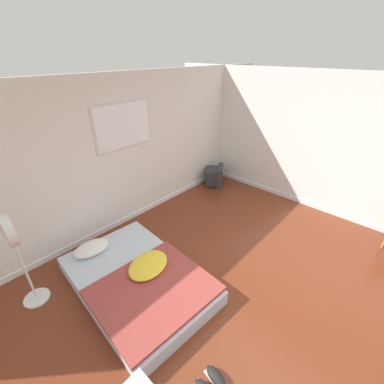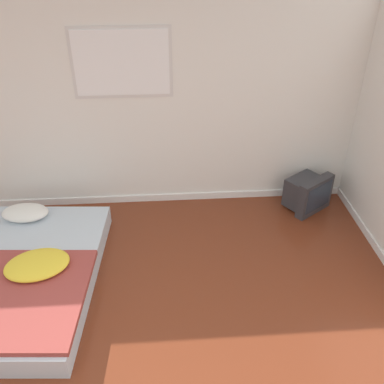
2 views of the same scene
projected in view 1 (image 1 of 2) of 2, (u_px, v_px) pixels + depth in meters
ground_plane at (268, 308)px, 3.26m from camera, size 20.00×20.00×0.00m
wall_back at (121, 156)px, 4.38m from camera, size 8.05×0.08×2.60m
wall_right at (357, 154)px, 4.47m from camera, size 0.08×8.27×2.60m
mattress_bed at (137, 279)px, 3.50m from camera, size 1.51×2.19×0.36m
crt_tv at (215, 176)px, 6.18m from camera, size 0.62×0.59×0.46m
sneaker_pair at (211, 384)px, 2.48m from camera, size 0.29×0.28×0.10m
standing_fan at (13, 243)px, 2.93m from camera, size 0.32×0.39×1.32m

